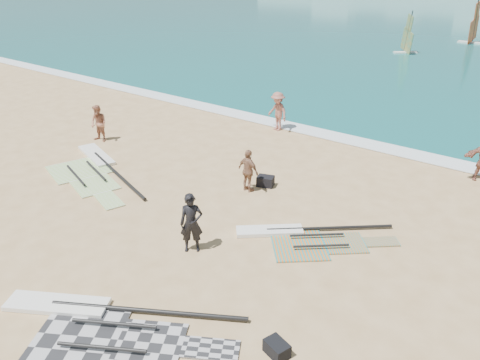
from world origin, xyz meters
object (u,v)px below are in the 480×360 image
Objects in this scene: rig_green at (94,168)px; person_wetsuit at (191,223)px; gear_bag_far at (277,348)px; gear_bag_near at (265,181)px; beachgoer_left at (99,124)px; rig_orange at (303,237)px; beachgoer_back at (248,171)px; beachgoer_mid at (278,111)px; rig_grey at (96,323)px.

person_wetsuit is (7.14, -1.86, 0.85)m from rig_green.
gear_bag_near is at bearing 126.39° from gear_bag_far.
rig_orange is at bearing -14.71° from beachgoer_left.
beachgoer_back is (-1.03, 4.11, -0.10)m from person_wetsuit.
rig_orange is at bearing -38.08° from gear_bag_near.
beachgoer_mid is at bearing 69.26° from person_wetsuit.
person_wetsuit is 4.24m from beachgoer_back.
gear_bag_near is 0.38× the size of beachgoer_back.
rig_grey is at bearing -154.69° from gear_bag_far.
rig_green is 1.40× the size of rig_orange.
gear_bag_near is 8.31m from gear_bag_far.
person_wetsuit reaches higher than beachgoer_back.
beachgoer_mid is at bearing 87.81° from rig_green.
rig_green is at bearing 112.93° from rig_grey.
rig_green reaches higher than rig_grey.
rig_green is 10.41× the size of gear_bag_near.
rig_grey is 14.80m from beachgoer_mid.
gear_bag_far reaches higher than rig_grey.
beachgoer_left is at bearing 131.06° from rig_orange.
beachgoer_back reaches higher than rig_orange.
person_wetsuit reaches higher than beachgoer_left.
rig_green is 3.47× the size of person_wetsuit.
rig_green is at bearing 123.87° from person_wetsuit.
beachgoer_left is (-2.51, 2.24, 0.80)m from rig_green.
gear_bag_near is 1.13× the size of gear_bag_far.
rig_grey is 6.43m from rig_orange.
gear_bag_far is at bearing -107.24° from rig_orange.
rig_green is 9.40m from rig_orange.
rig_orange is 2.34× the size of beachgoer_mid.
rig_green is 9.22m from beachgoer_mid.
rig_orange is 12.02m from beachgoer_left.
gear_bag_far reaches higher than rig_green.
beachgoer_mid reaches higher than beachgoer_back.
person_wetsuit reaches higher than gear_bag_far.
gear_bag_far is 0.33× the size of beachgoer_back.
gear_bag_near is (-1.11, 8.50, 0.14)m from rig_grey.
gear_bag_near is 0.31× the size of beachgoer_mid.
beachgoer_mid is at bearing 123.42° from gear_bag_far.
beachgoer_back is (8.61, 0.01, -0.05)m from beachgoer_left.
rig_orange is 2.63× the size of beachgoer_left.
rig_grey reaches higher than rig_orange.
rig_grey is 10.96× the size of gear_bag_far.
gear_bag_near is 4.95m from person_wetsuit.
rig_green is 7.43m from person_wetsuit.
gear_bag_far is 0.30× the size of person_wetsuit.
beachgoer_left is at bearing 111.51° from rig_grey.
gear_bag_near reaches higher than rig_green.
person_wetsuit reaches higher than rig_grey.
rig_grey is 12.67m from beachgoer_left.
beachgoer_mid reaches higher than beachgoer_left.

